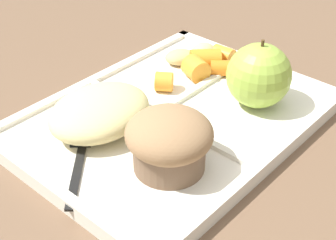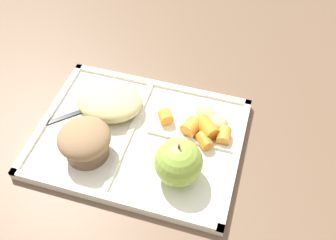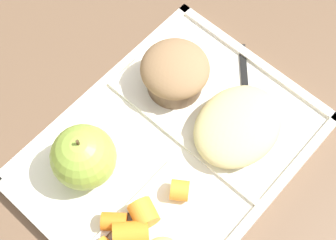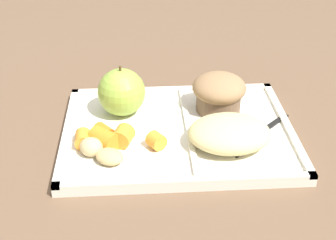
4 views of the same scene
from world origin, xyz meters
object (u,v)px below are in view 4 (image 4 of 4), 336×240
at_px(green_apple, 122,92).
at_px(bran_muffin, 219,92).
at_px(plastic_fork, 256,137).
at_px(lunch_tray, 178,133).

bearing_deg(green_apple, bran_muffin, 0.00).
bearing_deg(plastic_fork, lunch_tray, 165.97).
bearing_deg(bran_muffin, green_apple, -180.00).
bearing_deg(green_apple, lunch_tray, -33.59).
distance_m(green_apple, plastic_fork, 0.21).
distance_m(green_apple, bran_muffin, 0.15).
relative_size(lunch_tray, bran_muffin, 4.05).
relative_size(green_apple, plastic_fork, 0.70).
relative_size(lunch_tray, plastic_fork, 2.95).
xyz_separation_m(green_apple, plastic_fork, (0.19, -0.08, -0.04)).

